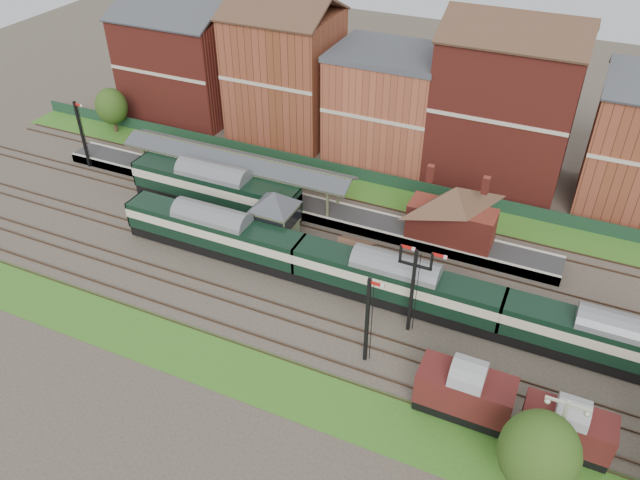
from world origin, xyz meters
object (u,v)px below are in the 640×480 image
at_px(platform_railcar, 215,188).
at_px(dmu_train, 395,281).
at_px(signal_box, 275,218).
at_px(semaphore_bracket, 413,286).
at_px(goods_van_a, 465,392).

bearing_deg(platform_railcar, dmu_train, -16.76).
relative_size(signal_box, semaphore_bracket, 0.73).
relative_size(dmu_train, goods_van_a, 8.18).
distance_m(dmu_train, platform_railcar, 22.54).
relative_size(semaphore_bracket, platform_railcar, 0.44).
distance_m(dmu_train, goods_van_a, 12.12).
bearing_deg(platform_railcar, goods_van_a, -27.57).
relative_size(signal_box, platform_railcar, 0.32).
bearing_deg(dmu_train, signal_box, 165.81).
distance_m(semaphore_bracket, goods_van_a, 9.12).
bearing_deg(platform_railcar, signal_box, -20.43).
relative_size(dmu_train, platform_railcar, 2.87).
bearing_deg(semaphore_bracket, signal_box, 159.08).
xyz_separation_m(semaphore_bracket, dmu_train, (-2.18, 2.50, -2.25)).
bearing_deg(platform_railcar, semaphore_bracket, -20.74).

